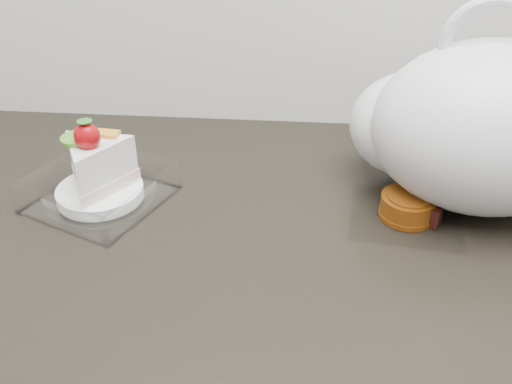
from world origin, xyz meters
The scene contains 3 objects.
cake_tray centered at (-0.37, 1.72, 0.93)m, with size 0.22×0.22×0.13m.
mooncake_wrap centered at (0.05, 1.71, 0.91)m, with size 0.16×0.16×0.04m.
plastic_bag centered at (0.13, 1.77, 1.01)m, with size 0.39×0.33×0.28m.
Camera 1 is at (-0.10, 1.06, 1.35)m, focal length 40.00 mm.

